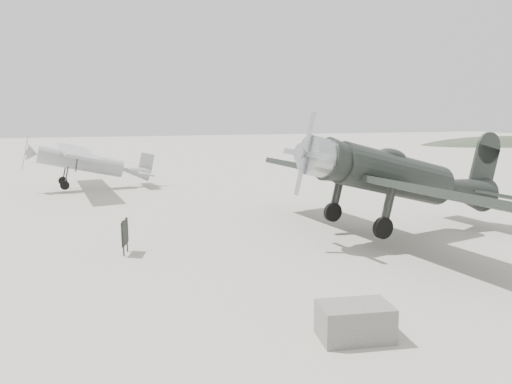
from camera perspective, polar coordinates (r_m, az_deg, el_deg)
ground at (r=20.63m, az=1.92°, el=-4.17°), size 160.00×160.00×0.00m
hill_northeast at (r=81.92m, az=26.37°, el=4.92°), size 32.00×16.00×5.20m
lowwing_monoplane at (r=19.71m, az=16.29°, el=1.60°), size 9.66×13.48×4.33m
highwing_monoplane at (r=32.32m, az=-18.83°, el=3.59°), size 7.55×10.61×3.00m
equipment_block at (r=11.09m, az=11.22°, el=-14.32°), size 1.63×1.14×0.76m
sign_board at (r=17.40m, az=-14.76°, el=-4.56°), size 0.27×0.82×1.21m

